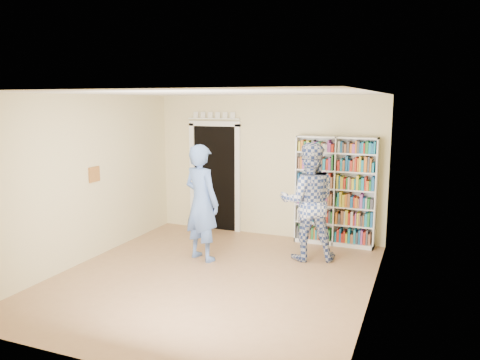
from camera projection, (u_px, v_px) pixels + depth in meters
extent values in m
plane|color=#9A6D4A|center=(213.00, 278.00, 6.93)|extent=(5.00, 5.00, 0.00)
plane|color=white|center=(211.00, 93.00, 6.48)|extent=(5.00, 5.00, 0.00)
plane|color=beige|center=(267.00, 166.00, 8.99)|extent=(4.50, 0.00, 4.50)
plane|color=beige|center=(85.00, 179.00, 7.53)|extent=(0.00, 5.00, 5.00)
plane|color=beige|center=(373.00, 201.00, 5.88)|extent=(0.00, 5.00, 5.00)
cube|color=white|center=(335.00, 191.00, 8.41)|extent=(1.43, 0.27, 1.97)
cube|color=white|center=(335.00, 191.00, 8.41)|extent=(0.02, 0.27, 1.97)
cube|color=black|center=(215.00, 178.00, 9.43)|extent=(0.90, 0.03, 2.10)
cube|color=white|center=(193.00, 177.00, 9.60)|extent=(0.10, 0.06, 2.20)
cube|color=white|center=(238.00, 180.00, 9.23)|extent=(0.10, 0.06, 2.20)
cube|color=white|center=(214.00, 124.00, 9.23)|extent=(1.10, 0.06, 0.10)
cube|color=white|center=(214.00, 119.00, 9.21)|extent=(1.10, 0.08, 0.02)
cube|color=maroon|center=(94.00, 174.00, 7.70)|extent=(0.03, 0.25, 0.25)
imported|color=#5070B3|center=(202.00, 203.00, 7.62)|extent=(0.81, 0.67, 1.91)
imported|color=navy|center=(308.00, 202.00, 7.63)|extent=(1.14, 1.01, 1.94)
cube|color=white|center=(309.00, 210.00, 7.42)|extent=(0.17, 0.08, 0.26)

